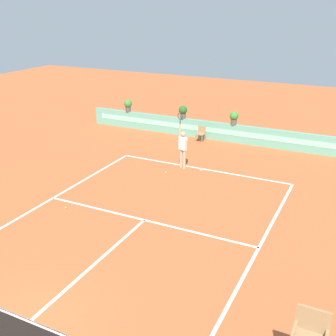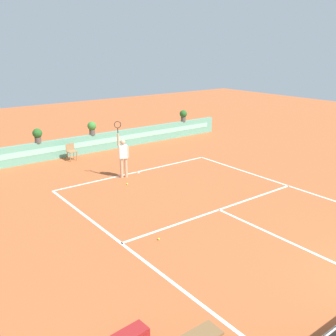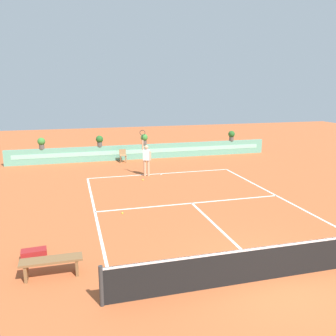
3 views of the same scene
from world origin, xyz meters
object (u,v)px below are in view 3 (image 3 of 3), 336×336
(potted_plant_centre, at_px, (144,138))
(potted_plant_far_right, at_px, (232,135))
(potted_plant_far_left, at_px, (41,143))
(tennis_ball_mid_court, at_px, (143,180))
(ball_kid_chair, at_px, (123,155))
(bench_courtside, at_px, (52,263))
(potted_plant_left, at_px, (100,140))
(gear_bag, at_px, (34,255))
(tennis_player, at_px, (146,158))
(tennis_ball_near_baseline, at_px, (122,213))

(potted_plant_centre, distance_m, potted_plant_far_right, 6.52)
(potted_plant_far_left, bearing_deg, tennis_ball_mid_court, -46.58)
(ball_kid_chair, xyz_separation_m, bench_courtside, (-3.96, -14.00, -0.10))
(tennis_ball_mid_court, xyz_separation_m, potted_plant_left, (-1.74, 5.70, 1.38))
(potted_plant_left, bearing_deg, potted_plant_centre, 0.00)
(ball_kid_chair, distance_m, potted_plant_left, 1.85)
(gear_bag, xyz_separation_m, potted_plant_centre, (6.09, 13.71, 1.23))
(potted_plant_far_right, bearing_deg, tennis_player, -147.18)
(tennis_player, bearing_deg, gear_bag, -120.25)
(gear_bag, distance_m, tennis_ball_near_baseline, 4.40)
(potted_plant_left, bearing_deg, tennis_player, -65.77)
(bench_courtside, height_order, tennis_player, tennis_player)
(bench_courtside, bearing_deg, potted_plant_far_right, 50.64)
(potted_plant_far_right, height_order, potted_plant_far_left, same)
(tennis_ball_near_baseline, bearing_deg, potted_plant_centre, 73.62)
(potted_plant_left, bearing_deg, bench_courtside, -99.77)
(ball_kid_chair, xyz_separation_m, tennis_ball_mid_court, (0.32, -4.97, -0.44))
(bench_courtside, bearing_deg, gear_bag, 117.42)
(ball_kid_chair, distance_m, bench_courtside, 14.55)
(potted_plant_centre, relative_size, potted_plant_far_right, 1.00)
(potted_plant_left, xyz_separation_m, potted_plant_far_left, (-3.65, 0.00, 0.00))
(bench_courtside, bearing_deg, potted_plant_far_left, 94.33)
(bench_courtside, relative_size, potted_plant_far_left, 2.21)
(bench_courtside, bearing_deg, potted_plant_left, 80.23)
(bench_courtside, xyz_separation_m, potted_plant_left, (2.54, 14.73, 1.04))
(gear_bag, relative_size, potted_plant_far_left, 0.97)
(bench_courtside, relative_size, potted_plant_left, 2.21)
(tennis_player, distance_m, potted_plant_left, 5.24)
(bench_courtside, xyz_separation_m, gear_bag, (-0.53, 1.02, -0.20))
(gear_bag, xyz_separation_m, potted_plant_left, (3.07, 13.71, 1.23))
(ball_kid_chair, bearing_deg, tennis_ball_mid_court, -86.26)
(tennis_ball_near_baseline, relative_size, potted_plant_left, 0.09)
(tennis_player, xyz_separation_m, tennis_ball_mid_court, (-0.40, -0.93, -1.02))
(bench_courtside, xyz_separation_m, potted_plant_far_right, (12.08, 14.73, 1.04))
(potted_plant_far_right, bearing_deg, tennis_ball_near_baseline, -132.45)
(potted_plant_far_right, bearing_deg, gear_bag, -132.61)
(tennis_ball_mid_court, bearing_deg, tennis_player, 66.56)
(tennis_player, height_order, potted_plant_far_right, tennis_player)
(tennis_ball_near_baseline, height_order, potted_plant_centre, potted_plant_centre)
(potted_plant_centre, bearing_deg, potted_plant_far_right, 0.00)
(potted_plant_far_right, bearing_deg, tennis_ball_mid_court, -143.84)
(gear_bag, relative_size, tennis_ball_near_baseline, 10.29)
(potted_plant_left, bearing_deg, tennis_ball_near_baseline, -90.31)
(gear_bag, height_order, potted_plant_far_right, potted_plant_far_right)
(tennis_player, xyz_separation_m, potted_plant_centre, (0.88, 4.77, 0.36))
(potted_plant_left, relative_size, potted_plant_centre, 1.00)
(ball_kid_chair, height_order, tennis_ball_near_baseline, ball_kid_chair)
(tennis_ball_mid_court, bearing_deg, potted_plant_far_left, 133.42)
(gear_bag, bearing_deg, tennis_ball_mid_court, 59.01)
(gear_bag, relative_size, potted_plant_far_right, 0.97)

